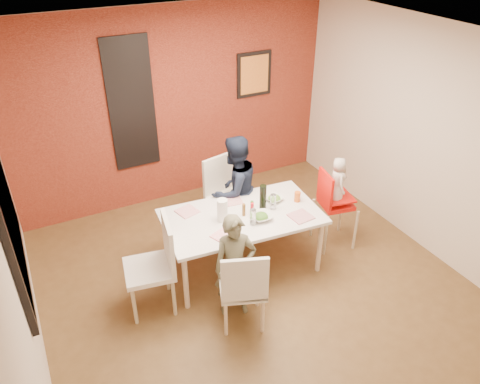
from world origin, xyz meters
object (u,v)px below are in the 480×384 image
chair_far (225,191)px  toddler (338,181)px  wine_bottle (263,197)px  chair_near (243,286)px  dining_table (242,220)px  child_far (235,190)px  paper_towel_roll (222,210)px  high_chair (333,202)px  child_near (235,267)px  chair_left (157,261)px

chair_far → toddler: 1.44m
toddler → wine_bottle: (-0.94, 0.13, -0.03)m
chair_near → toddler: (1.64, 0.74, 0.37)m
dining_table → child_far: child_far is taller
chair_far → wine_bottle: size_ratio=3.44×
paper_towel_roll → toddler: bearing=-4.5°
dining_table → high_chair: high_chair is taller
dining_table → child_far: 0.59m
toddler → wine_bottle: bearing=98.6°
child_near → paper_towel_roll: 0.69m
chair_left → child_near: (0.67, -0.44, -0.00)m
toddler → chair_near: bearing=130.6°
wine_bottle → child_far: bearing=100.0°
toddler → paper_towel_roll: bearing=101.8°
chair_far → paper_towel_roll: (-0.40, -0.80, 0.29)m
chair_far → child_near: 1.52m
high_chair → dining_table: bearing=96.1°
child_near → toddler: size_ratio=1.98×
high_chair → paper_towel_roll: (-1.43, 0.10, 0.24)m
chair_left → child_near: size_ratio=0.90×
wine_bottle → child_near: bearing=-136.8°
chair_left → wine_bottle: (1.34, 0.19, 0.29)m
dining_table → chair_near: 0.95m
chair_far → chair_left: chair_left is taller
child_near → toddler: 1.72m
wine_bottle → dining_table: bearing=-175.3°
chair_left → chair_near: bearing=52.6°
chair_far → high_chair: size_ratio=0.99×
dining_table → child_far: bearing=71.5°
chair_left → child_near: bearing=66.1°
child_near → wine_bottle: child_near is taller
toddler → paper_towel_roll: (-1.46, 0.11, -0.04)m
dining_table → child_near: size_ratio=1.55×
high_chair → wine_bottle: bearing=93.3°
dining_table → paper_towel_roll: 0.31m
toddler → paper_towel_roll: toddler is taller
child_near → paper_towel_roll: (0.16, 0.62, 0.27)m
chair_far → wine_bottle: 0.85m
dining_table → chair_far: chair_far is taller
chair_near → wine_bottle: (0.70, 0.87, 0.34)m
chair_far → child_near: size_ratio=0.86×
chair_far → paper_towel_roll: 0.94m
paper_towel_roll → high_chair: bearing=-4.2°
wine_bottle → paper_towel_roll: 0.51m
child_near → paper_towel_roll: bearing=91.2°
dining_table → child_near: (-0.39, -0.61, -0.08)m
chair_left → wine_bottle: 1.38m
chair_left → paper_towel_roll: bearing=111.7°
chair_near → high_chair: high_chair is taller
chair_near → child_near: 0.25m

